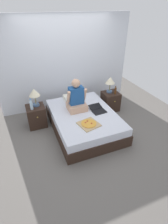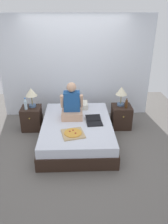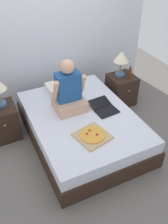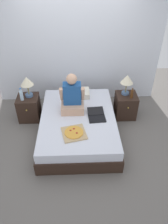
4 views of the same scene
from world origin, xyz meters
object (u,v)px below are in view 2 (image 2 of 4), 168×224
Objects in this scene: bed at (77,131)px; beer_bottle at (126,104)px; person_seated at (72,105)px; nightstand_right at (121,117)px; pizza_box at (73,133)px; water_bottle at (25,105)px; nightstand_left at (32,118)px; laptop at (94,122)px; lamp_on_left_nightstand at (31,93)px; lamp_on_right_nightstand at (121,92)px.

beer_bottle is (1.12, 0.46, 0.41)m from bed.
bed is 2.59× the size of person_seated.
nightstand_right is 0.69× the size of person_seated.
pizza_box is (-1.13, -1.05, 0.20)m from nightstand_right.
water_bottle is at bearing -177.64° from nightstand_right.
nightstand_left is 1.23× the size of laptop.
water_bottle is at bearing 161.04° from laptop.
nightstand_right is 1.12× the size of pizza_box.
laptop is at bearing -139.16° from nightstand_right.
bed is 4.48× the size of lamp_on_left_nightstand.
lamp_on_right_nightstand is (2.15, 0.14, 0.22)m from water_bottle.
nightstand_right is at bearing -1.39° from lamp_on_left_nightstand.
laptop is (1.49, -0.51, -0.18)m from water_bottle.
laptop is at bearing 45.93° from pizza_box.
beer_bottle reaches higher than pizza_box.
water_bottle is 2.25m from beer_bottle.
laptop is at bearing -18.96° from water_bottle.
person_seated is (0.95, -0.34, 0.47)m from nightstand_left.
beer_bottle is at bearing 33.22° from laptop.
lamp_on_right_nightstand reaches higher than nightstand_left.
nightstand_left is 1.12× the size of pizza_box.
pizza_box is at bearing -49.60° from lamp_on_left_nightstand.
water_bottle is at bearing -130.60° from lamp_on_left_nightstand.
lamp_on_right_nightstand is 0.94× the size of pizza_box.
lamp_on_left_nightstand is at bearing 156.77° from person_seated.
lamp_on_left_nightstand is 0.28m from water_bottle.
laptop is 0.62m from pizza_box.
beer_bottle is at bearing 22.40° from bed.
lamp_on_right_nightstand is (2.07, 0.05, 0.60)m from nightstand_left.
lamp_on_left_nightstand reaches higher than pizza_box.
laptop reaches higher than pizza_box.
nightstand_left is 1.54m from laptop.
nightstand_right is 1.55m from pizza_box.
bed is 1.19m from nightstand_left.
beer_bottle is (2.13, -0.15, -0.23)m from lamp_on_left_nightstand.
nightstand_right reaches higher than laptop.
water_bottle is at bearing -176.28° from lamp_on_right_nightstand.
pizza_box reaches higher than bed.
lamp_on_right_nightstand is 1.03× the size of laptop.
laptop is (-0.67, -0.65, -0.39)m from lamp_on_right_nightstand.
person_seated reaches higher than nightstand_right.
nightstand_left is 1.11m from person_seated.
lamp_on_right_nightstand is at bearing 0.00° from lamp_on_left_nightstand.
nightstand_left is 0.60m from lamp_on_left_nightstand.
laptop is at bearing -6.23° from bed.
nightstand_right is at bearing 2.36° from water_bottle.
person_seated is (-1.12, -0.39, -0.13)m from lamp_on_right_nightstand.
bed is 3.75× the size of nightstand_right.
person_seated is at bearing 114.30° from bed.
pizza_box is (0.94, -1.10, -0.40)m from lamp_on_left_nightstand.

